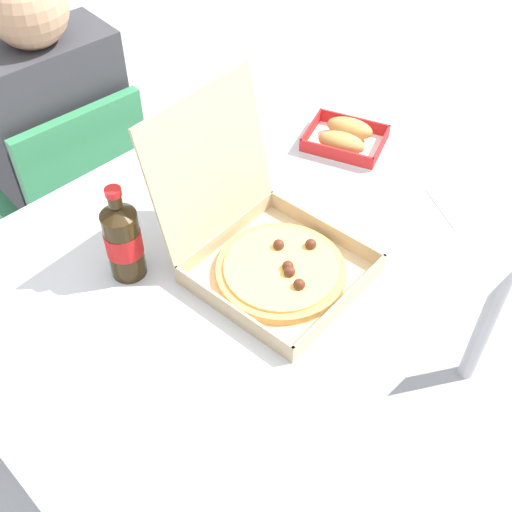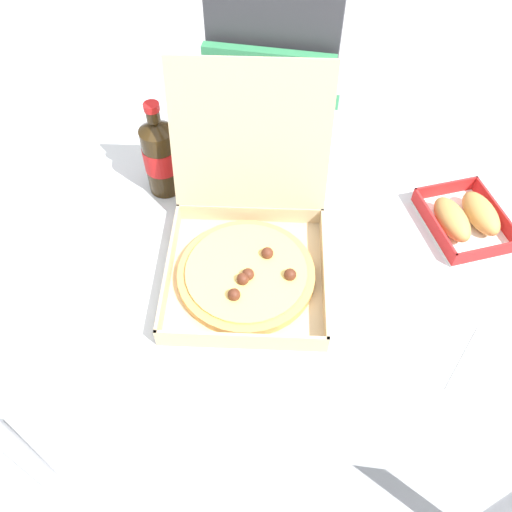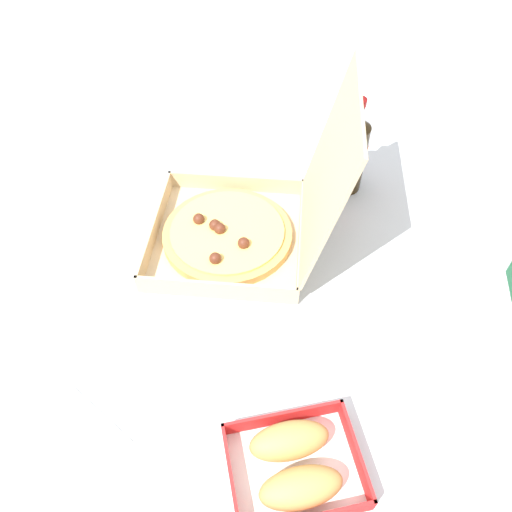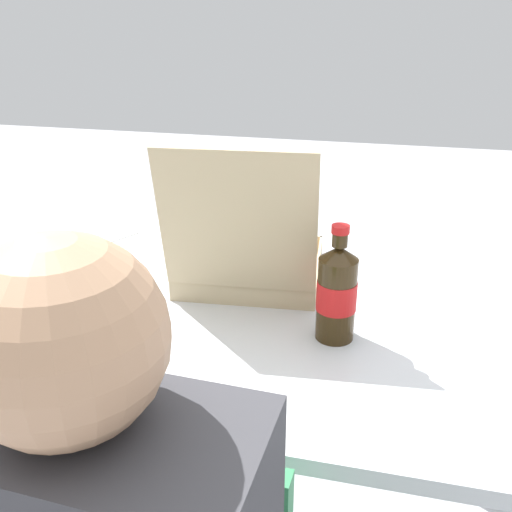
{
  "view_description": "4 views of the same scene",
  "coord_description": "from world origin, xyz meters",
  "px_view_note": "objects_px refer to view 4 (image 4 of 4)",
  "views": [
    {
      "loc": [
        -0.69,
        -0.71,
        1.73
      ],
      "look_at": [
        -0.06,
        -0.07,
        0.78
      ],
      "focal_mm": 45.04,
      "sensor_mm": 36.0,
      "label": 1
    },
    {
      "loc": [
        0.06,
        -0.71,
        1.59
      ],
      "look_at": [
        -0.02,
        -0.09,
        0.78
      ],
      "focal_mm": 37.23,
      "sensor_mm": 36.0,
      "label": 2
    },
    {
      "loc": [
        0.64,
        0.06,
        1.5
      ],
      "look_at": [
        0.02,
        -0.05,
        0.77
      ],
      "focal_mm": 34.35,
      "sensor_mm": 36.0,
      "label": 3
    },
    {
      "loc": [
        -0.33,
        1.06,
        1.32
      ],
      "look_at": [
        -0.05,
        -0.1,
        0.8
      ],
      "focal_mm": 40.65,
      "sensor_mm": 36.0,
      "label": 4
    }
  ],
  "objects_px": {
    "pizza_box_open": "(250,262)",
    "paper_menu": "(93,231)",
    "bread_side_box": "(36,282)",
    "cola_bottle": "(337,292)"
  },
  "relations": [
    {
      "from": "pizza_box_open",
      "to": "paper_menu",
      "type": "relative_size",
      "value": 1.91
    },
    {
      "from": "pizza_box_open",
      "to": "cola_bottle",
      "type": "xyz_separation_m",
      "value": [
        -0.21,
        0.2,
        0.05
      ]
    },
    {
      "from": "cola_bottle",
      "to": "paper_menu",
      "type": "distance_m",
      "value": 0.82
    },
    {
      "from": "cola_bottle",
      "to": "paper_menu",
      "type": "bearing_deg",
      "value": -29.24
    },
    {
      "from": "paper_menu",
      "to": "cola_bottle",
      "type": "bearing_deg",
      "value": 179.16
    },
    {
      "from": "cola_bottle",
      "to": "paper_menu",
      "type": "height_order",
      "value": "cola_bottle"
    },
    {
      "from": "bread_side_box",
      "to": "paper_menu",
      "type": "height_order",
      "value": "bread_side_box"
    },
    {
      "from": "pizza_box_open",
      "to": "paper_menu",
      "type": "height_order",
      "value": "pizza_box_open"
    },
    {
      "from": "pizza_box_open",
      "to": "bread_side_box",
      "type": "distance_m",
      "value": 0.47
    },
    {
      "from": "pizza_box_open",
      "to": "paper_menu",
      "type": "bearing_deg",
      "value": -22.1
    }
  ]
}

